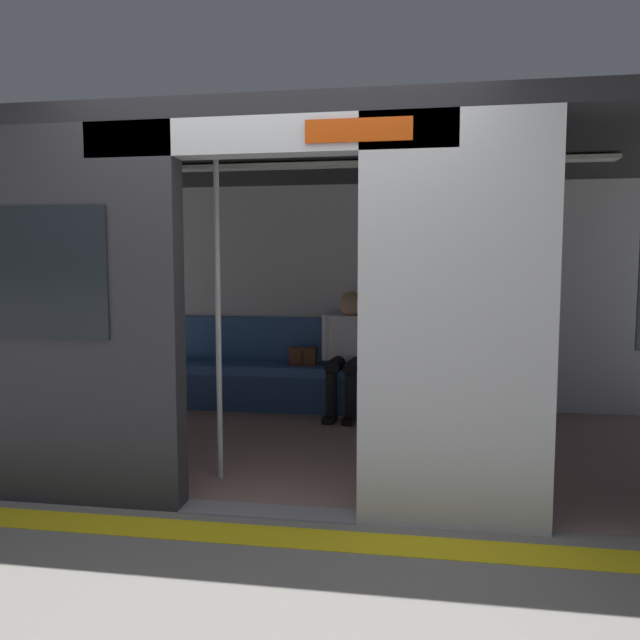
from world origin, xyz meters
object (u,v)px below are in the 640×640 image
(train_car, at_px, (299,247))
(bench_seat, at_px, (329,377))
(person_seated, at_px, (349,345))
(handbag, at_px, (303,356))
(book, at_px, (394,365))
(grab_pole_door, at_px, (218,315))

(train_car, height_order, bench_seat, train_car)
(person_seated, xyz_separation_m, handbag, (0.46, -0.12, -0.14))
(handbag, height_order, book, handbag)
(train_car, relative_size, handbag, 24.62)
(bench_seat, xyz_separation_m, grab_pole_door, (0.45, 1.95, 0.76))
(handbag, bearing_deg, bench_seat, 165.52)
(train_car, distance_m, bench_seat, 1.67)
(bench_seat, height_order, book, book)
(bench_seat, relative_size, handbag, 13.06)
(book, xyz_separation_m, grab_pole_door, (1.08, 2.04, 0.64))
(book, bearing_deg, person_seated, 16.16)
(book, relative_size, grab_pole_door, 0.10)
(bench_seat, bearing_deg, train_car, 86.43)
(train_car, distance_m, person_seated, 1.44)
(bench_seat, bearing_deg, book, -171.71)
(person_seated, distance_m, book, 0.50)
(person_seated, bearing_deg, bench_seat, -14.94)
(person_seated, height_order, grab_pole_door, grab_pole_door)
(person_seated, relative_size, handbag, 4.51)
(train_car, xyz_separation_m, book, (-0.70, -1.23, -1.11))
(train_car, xyz_separation_m, grab_pole_door, (0.38, 0.81, -0.47))
(person_seated, distance_m, handbag, 0.50)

